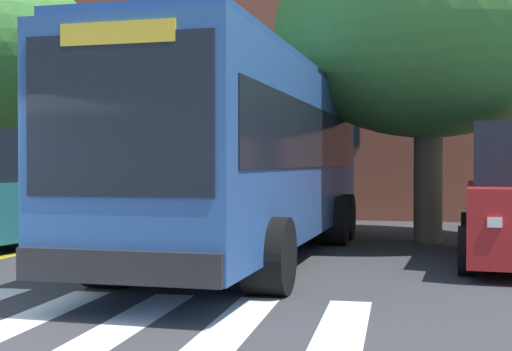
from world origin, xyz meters
name	(u,v)px	position (x,y,z in m)	size (l,w,h in m)	color
lane_line_yellow_inner	(176,218)	(-2.26, 15.54, 0.00)	(0.12, 36.00, 0.01)	gold
lane_line_yellow_outer	(181,218)	(-2.10, 15.54, 0.00)	(0.12, 36.00, 0.01)	gold
city_bus	(251,153)	(2.30, 6.96, 1.90)	(3.00, 11.10, 3.50)	#2D5699
traffic_light_overhead	(175,92)	(0.21, 8.68, 3.22)	(0.44, 4.19, 4.73)	#28282D
street_tree_curbside_large	(429,29)	(5.42, 10.40, 4.64)	(8.66, 8.79, 7.03)	brown
building_facade	(248,53)	(-1.16, 20.48, 5.87)	(30.30, 9.30, 11.73)	brown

